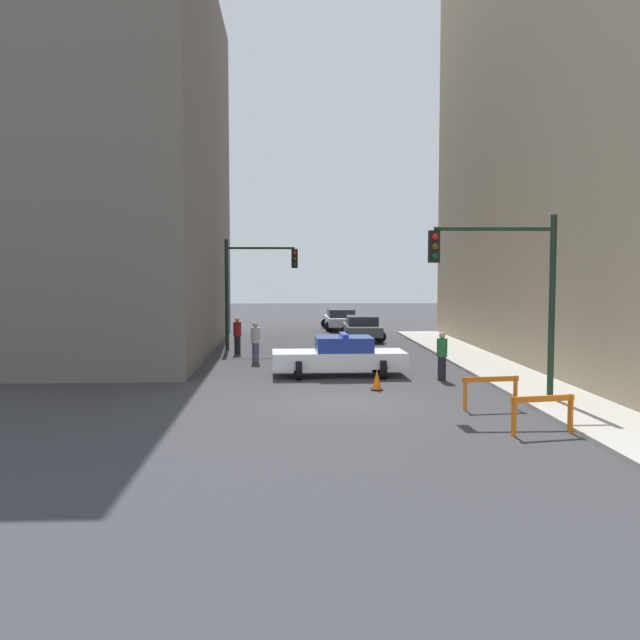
% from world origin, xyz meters
% --- Properties ---
extents(ground_plane, '(120.00, 120.00, 0.00)m').
position_xyz_m(ground_plane, '(0.00, 0.00, 0.00)').
color(ground_plane, '#38383D').
extents(sidewalk_right, '(2.40, 44.00, 0.12)m').
position_xyz_m(sidewalk_right, '(6.20, 0.00, 0.06)').
color(sidewalk_right, '#B2ADA3').
rests_on(sidewalk_right, ground_plane).
extents(building_corner_left, '(14.00, 20.00, 17.53)m').
position_xyz_m(building_corner_left, '(-12.00, 14.00, 8.76)').
color(building_corner_left, '#6B6056').
rests_on(building_corner_left, ground_plane).
extents(traffic_light_near, '(3.64, 0.35, 5.20)m').
position_xyz_m(traffic_light_near, '(4.73, -0.08, 3.53)').
color(traffic_light_near, black).
rests_on(traffic_light_near, sidewalk_right).
extents(traffic_light_far, '(3.44, 0.35, 5.20)m').
position_xyz_m(traffic_light_far, '(-3.30, 13.86, 3.40)').
color(traffic_light_far, black).
rests_on(traffic_light_far, ground_plane).
extents(police_car, '(4.74, 2.42, 1.52)m').
position_xyz_m(police_car, '(0.28, 5.25, 0.72)').
color(police_car, white).
rests_on(police_car, ground_plane).
extents(parked_car_near, '(2.31, 4.32, 1.31)m').
position_xyz_m(parked_car_near, '(2.45, 17.96, 0.67)').
color(parked_car_near, '#474C51').
rests_on(parked_car_near, ground_plane).
extents(parked_car_mid, '(2.35, 4.35, 1.31)m').
position_xyz_m(parked_car_mid, '(1.84, 24.50, 0.67)').
color(parked_car_mid, silver).
rests_on(parked_car_mid, ground_plane).
extents(pedestrian_crossing, '(0.51, 0.51, 1.66)m').
position_xyz_m(pedestrian_crossing, '(-2.86, 8.84, 0.86)').
color(pedestrian_crossing, '#474C66').
rests_on(pedestrian_crossing, ground_plane).
extents(pedestrian_corner, '(0.50, 0.50, 1.66)m').
position_xyz_m(pedestrian_corner, '(-3.80, 11.97, 0.86)').
color(pedestrian_corner, black).
rests_on(pedestrian_corner, ground_plane).
extents(pedestrian_sidewalk, '(0.39, 0.39, 1.66)m').
position_xyz_m(pedestrian_sidewalk, '(3.68, 4.00, 0.86)').
color(pedestrian_sidewalk, black).
rests_on(pedestrian_sidewalk, ground_plane).
extents(barrier_front, '(1.58, 0.43, 0.90)m').
position_xyz_m(barrier_front, '(4.21, -4.05, 0.62)').
color(barrier_front, orange).
rests_on(barrier_front, ground_plane).
extents(barrier_mid, '(1.59, 0.34, 0.90)m').
position_xyz_m(barrier_mid, '(3.86, -1.11, 0.62)').
color(barrier_mid, orange).
rests_on(barrier_mid, ground_plane).
extents(traffic_cone, '(0.36, 0.36, 0.66)m').
position_xyz_m(traffic_cone, '(1.20, 2.13, 0.32)').
color(traffic_cone, black).
rests_on(traffic_cone, ground_plane).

